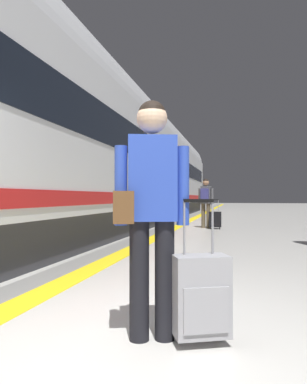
# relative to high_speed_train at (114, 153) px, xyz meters

# --- Properties ---
(ground_plane) EXTENTS (120.00, 120.00, 0.00)m
(ground_plane) POSITION_rel_high_speed_train_xyz_m (3.10, -9.50, -2.51)
(ground_plane) COLOR silver
(safety_line_strip) EXTENTS (0.36, 80.00, 0.01)m
(safety_line_strip) POSITION_rel_high_speed_train_xyz_m (2.06, 0.50, -2.50)
(safety_line_strip) COLOR yellow
(safety_line_strip) RESTS_ON ground
(tactile_edge_band) EXTENTS (0.57, 80.00, 0.01)m
(tactile_edge_band) POSITION_rel_high_speed_train_xyz_m (1.75, 0.50, -2.50)
(tactile_edge_band) COLOR slate
(tactile_edge_band) RESTS_ON ground
(high_speed_train) EXTENTS (2.94, 34.84, 4.97)m
(high_speed_train) POSITION_rel_high_speed_train_xyz_m (0.00, 0.00, 0.00)
(high_speed_train) COLOR #38383D
(high_speed_train) RESTS_ON ground
(traveller_foreground) EXTENTS (0.56, 0.39, 1.72)m
(traveller_foreground) POSITION_rel_high_speed_train_xyz_m (3.46, -9.21, -1.51)
(traveller_foreground) COLOR black
(traveller_foreground) RESTS_ON ground
(rolling_suitcase_foreground) EXTENTS (0.44, 0.35, 1.01)m
(rolling_suitcase_foreground) POSITION_rel_high_speed_train_xyz_m (3.83, -9.21, -2.17)
(rolling_suitcase_foreground) COLOR #9E9EA3
(rolling_suitcase_foreground) RESTS_ON ground
(passenger_near) EXTENTS (0.50, 0.35, 1.62)m
(passenger_near) POSITION_rel_high_speed_train_xyz_m (3.05, 0.34, -1.55)
(passenger_near) COLOR brown
(passenger_near) RESTS_ON ground
(suitcase_near) EXTENTS (0.38, 0.24, 0.94)m
(suitcase_near) POSITION_rel_high_speed_train_xyz_m (3.38, 0.04, -2.20)
(suitcase_near) COLOR black
(suitcase_near) RESTS_ON ground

